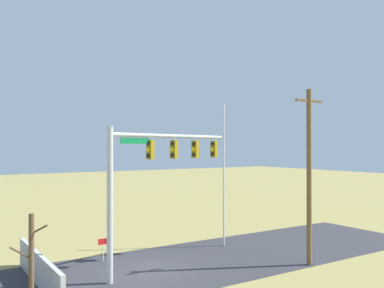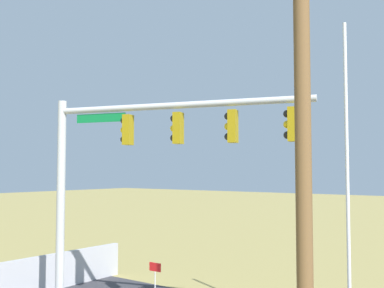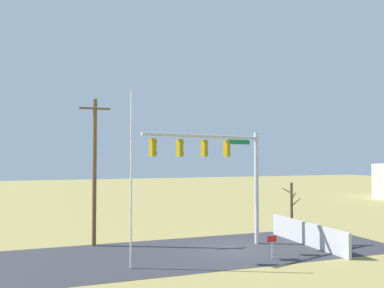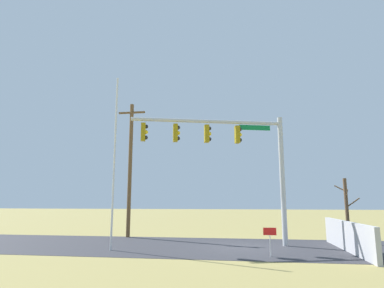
# 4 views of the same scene
# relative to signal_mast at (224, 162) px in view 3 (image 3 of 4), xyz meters

# --- Properties ---
(ground_plane) EXTENTS (160.00, 160.00, 0.00)m
(ground_plane) POSITION_rel_signal_mast_xyz_m (0.30, -0.05, -5.16)
(ground_plane) COLOR olive
(road_surface) EXTENTS (28.00, 8.00, 0.01)m
(road_surface) POSITION_rel_signal_mast_xyz_m (-3.70, -0.05, -5.16)
(road_surface) COLOR #2D2D33
(road_surface) RESTS_ON ground_plane
(sidewalk_corner) EXTENTS (6.00, 6.00, 0.01)m
(sidewalk_corner) POSITION_rel_signal_mast_xyz_m (3.62, 0.78, -5.16)
(sidewalk_corner) COLOR #B7B5AD
(sidewalk_corner) RESTS_ON ground_plane
(retaining_fence) EXTENTS (0.20, 7.58, 1.41)m
(retaining_fence) POSITION_rel_signal_mast_xyz_m (5.36, -0.66, -4.46)
(retaining_fence) COLOR #A8A8AD
(retaining_fence) RESTS_ON ground_plane
(signal_mast) EXTENTS (8.14, 2.60, 7.04)m
(signal_mast) POSITION_rel_signal_mast_xyz_m (0.00, 0.00, 0.00)
(signal_mast) COLOR #B2B5BA
(signal_mast) RESTS_ON ground_plane
(flagpole) EXTENTS (0.10, 0.10, 8.81)m
(flagpole) POSITION_rel_signal_mast_xyz_m (-5.98, -2.10, -0.76)
(flagpole) COLOR silver
(flagpole) RESTS_ON ground_plane
(utility_pole) EXTENTS (1.90, 0.26, 9.12)m
(utility_pole) POSITION_rel_signal_mast_xyz_m (-7.17, 3.63, -0.43)
(utility_pole) COLOR brown
(utility_pole) RESTS_ON ground_plane
(bare_tree) EXTENTS (1.27, 1.02, 3.68)m
(bare_tree) POSITION_rel_signal_mast_xyz_m (6.33, 2.45, -3.27)
(bare_tree) COLOR brown
(bare_tree) RESTS_ON ground_plane
(open_sign) EXTENTS (0.56, 0.04, 1.22)m
(open_sign) POSITION_rel_signal_mast_xyz_m (1.57, -2.80, -4.26)
(open_sign) COLOR silver
(open_sign) RESTS_ON ground_plane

